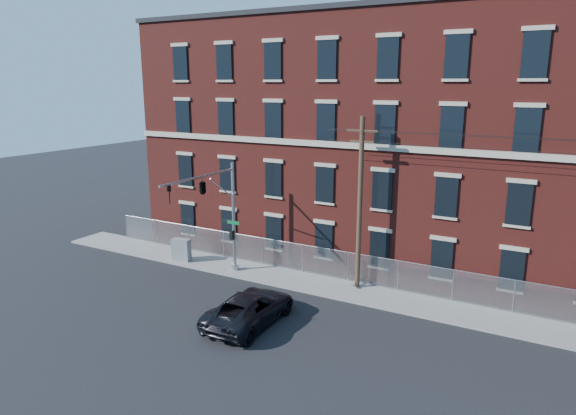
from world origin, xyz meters
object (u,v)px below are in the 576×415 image
(traffic_signal_mast, at_px, (210,197))
(utility_cabinet, at_px, (181,250))
(utility_pole_near, at_px, (360,201))
(pickup_truck, at_px, (250,308))

(traffic_signal_mast, xyz_separation_m, utility_cabinet, (-4.19, 2.02, -4.51))
(utility_pole_near, relative_size, pickup_truck, 1.73)
(utility_pole_near, bearing_deg, utility_cabinet, -173.45)
(traffic_signal_mast, distance_m, utility_cabinet, 6.48)
(traffic_signal_mast, relative_size, utility_cabinet, 4.61)
(utility_pole_near, distance_m, pickup_truck, 8.77)
(traffic_signal_mast, height_order, utility_cabinet, traffic_signal_mast)
(utility_pole_near, bearing_deg, pickup_truck, -114.37)
(utility_pole_near, xyz_separation_m, pickup_truck, (-3.10, -6.84, -4.53))
(pickup_truck, relative_size, utility_cabinet, 3.82)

